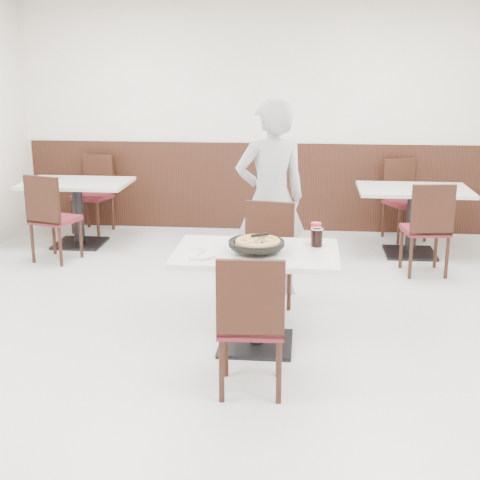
# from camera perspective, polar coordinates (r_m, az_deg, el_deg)

# --- Properties ---
(floor) EXTENTS (7.00, 7.00, 0.00)m
(floor) POSITION_cam_1_polar(r_m,az_deg,el_deg) (5.28, -0.91, -8.34)
(floor) COLOR #B9B9B4
(floor) RESTS_ON ground
(wall_back) EXTENTS (6.00, 0.04, 2.80)m
(wall_back) POSITION_cam_1_polar(r_m,az_deg,el_deg) (8.36, 1.81, 10.33)
(wall_back) COLOR beige
(wall_back) RESTS_ON floor
(wall_front) EXTENTS (6.00, 0.04, 2.80)m
(wall_front) POSITION_cam_1_polar(r_m,az_deg,el_deg) (1.59, -15.92, -11.96)
(wall_front) COLOR beige
(wall_front) RESTS_ON floor
(wainscot_back) EXTENTS (5.90, 0.03, 1.10)m
(wainscot_back) POSITION_cam_1_polar(r_m,az_deg,el_deg) (8.45, 1.76, 4.57)
(wainscot_back) COLOR black
(wainscot_back) RESTS_ON floor
(main_table) EXTENTS (1.30, 0.95, 0.75)m
(main_table) POSITION_cam_1_polar(r_m,az_deg,el_deg) (5.01, 1.38, -5.05)
(main_table) COLOR silver
(main_table) RESTS_ON floor
(chair_near) EXTENTS (0.44, 0.44, 0.95)m
(chair_near) POSITION_cam_1_polar(r_m,az_deg,el_deg) (4.33, 0.97, -7.00)
(chair_near) COLOR black
(chair_near) RESTS_ON floor
(chair_far) EXTENTS (0.48, 0.48, 0.95)m
(chair_far) POSITION_cam_1_polar(r_m,az_deg,el_deg) (5.56, 2.08, -1.90)
(chair_far) COLOR black
(chair_far) RESTS_ON floor
(trivet) EXTENTS (0.13, 0.13, 0.04)m
(trivet) POSITION_cam_1_polar(r_m,az_deg,el_deg) (4.90, 1.48, -0.69)
(trivet) COLOR black
(trivet) RESTS_ON main_table
(pizza_pan) EXTENTS (0.42, 0.42, 0.01)m
(pizza_pan) POSITION_cam_1_polar(r_m,az_deg,el_deg) (4.84, 1.41, -0.60)
(pizza_pan) COLOR black
(pizza_pan) RESTS_ON trivet
(pizza) EXTENTS (0.37, 0.37, 0.02)m
(pizza) POSITION_cam_1_polar(r_m,az_deg,el_deg) (4.85, 1.53, -0.34)
(pizza) COLOR tan
(pizza) RESTS_ON pizza_pan
(pizza_server) EXTENTS (0.08, 0.10, 0.00)m
(pizza_server) POSITION_cam_1_polar(r_m,az_deg,el_deg) (4.84, 1.68, 0.03)
(pizza_server) COLOR white
(pizza_server) RESTS_ON pizza
(napkin) EXTENTS (0.18, 0.18, 0.00)m
(napkin) POSITION_cam_1_polar(r_m,az_deg,el_deg) (4.78, -3.52, -1.33)
(napkin) COLOR white
(napkin) RESTS_ON main_table
(side_plate) EXTENTS (0.21, 0.21, 0.01)m
(side_plate) POSITION_cam_1_polar(r_m,az_deg,el_deg) (4.75, -3.34, -1.33)
(side_plate) COLOR silver
(side_plate) RESTS_ON napkin
(fork) EXTENTS (0.07, 0.16, 0.00)m
(fork) POSITION_cam_1_polar(r_m,az_deg,el_deg) (4.78, -3.32, -1.11)
(fork) COLOR white
(fork) RESTS_ON side_plate
(cola_glass) EXTENTS (0.09, 0.09, 0.13)m
(cola_glass) POSITION_cam_1_polar(r_m,az_deg,el_deg) (5.03, 6.57, 0.18)
(cola_glass) COLOR black
(cola_glass) RESTS_ON main_table
(red_cup) EXTENTS (0.09, 0.09, 0.16)m
(red_cup) POSITION_cam_1_polar(r_m,az_deg,el_deg) (5.11, 6.50, 0.61)
(red_cup) COLOR #AD2028
(red_cup) RESTS_ON main_table
(diner_person) EXTENTS (0.77, 0.64, 1.79)m
(diner_person) POSITION_cam_1_polar(r_m,az_deg,el_deg) (5.99, 2.64, 3.52)
(diner_person) COLOR #A6A6AA
(diner_person) RESTS_ON floor
(bg_table_left) EXTENTS (1.22, 0.83, 0.75)m
(bg_table_left) POSITION_cam_1_polar(r_m,az_deg,el_deg) (7.98, -13.64, 2.22)
(bg_table_left) COLOR silver
(bg_table_left) RESTS_ON floor
(bg_chair_left_near) EXTENTS (0.52, 0.52, 0.95)m
(bg_chair_left_near) POSITION_cam_1_polar(r_m,az_deg,el_deg) (7.39, -15.49, 1.87)
(bg_chair_left_near) COLOR black
(bg_chair_left_near) RESTS_ON floor
(bg_chair_left_far) EXTENTS (0.51, 0.51, 0.95)m
(bg_chair_left_far) POSITION_cam_1_polar(r_m,az_deg,el_deg) (8.53, -12.54, 3.80)
(bg_chair_left_far) COLOR black
(bg_chair_left_far) RESTS_ON floor
(bg_table_right) EXTENTS (1.26, 0.89, 0.75)m
(bg_table_right) POSITION_cam_1_polar(r_m,az_deg,el_deg) (7.61, 14.45, 1.54)
(bg_table_right) COLOR silver
(bg_table_right) RESTS_ON floor
(bg_chair_right_near) EXTENTS (0.47, 0.47, 0.95)m
(bg_chair_right_near) POSITION_cam_1_polar(r_m,az_deg,el_deg) (6.93, 15.54, 1.01)
(bg_chair_right_near) COLOR black
(bg_chair_right_near) RESTS_ON floor
(bg_chair_right_far) EXTENTS (0.55, 0.55, 0.95)m
(bg_chair_right_far) POSITION_cam_1_polar(r_m,az_deg,el_deg) (8.21, 13.94, 3.28)
(bg_chair_right_far) COLOR black
(bg_chair_right_far) RESTS_ON floor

